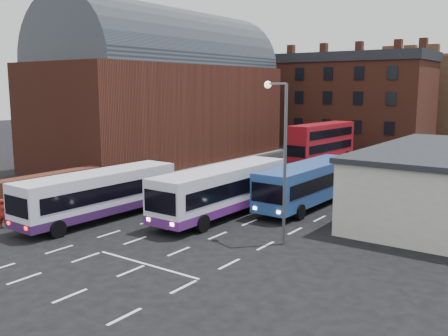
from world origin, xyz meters
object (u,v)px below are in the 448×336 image
Objects in this scene: bus_white_outbound at (99,192)px; bus_red_double at (322,142)px; pedestrian_red at (3,213)px; bus_blue at (308,182)px; street_lamp at (281,147)px; bus_white_inbound at (222,187)px.

bus_white_outbound is 28.92m from bus_red_double.
pedestrian_red is (-3.05, -4.42, -0.86)m from bus_white_outbound.
bus_blue is 6.23× the size of pedestrian_red.
street_lamp is (9.89, -26.58, 2.79)m from bus_red_double.
bus_blue is (8.76, 10.32, -0.02)m from bus_white_outbound.
bus_white_inbound is 6.98m from street_lamp.
bus_white_inbound reaches higher than bus_white_outbound.
pedestrian_red is at bearing 48.29° from bus_white_inbound.
bus_red_double is (-4.29, 23.87, 0.38)m from bus_white_inbound.
bus_blue is 20.05m from bus_red_double.
pedestrian_red is at bearing 52.27° from bus_blue.
bus_white_inbound is 6.23m from bus_blue.
street_lamp reaches higher than pedestrian_red.
pedestrian_red is (-8.54, -9.43, -0.94)m from bus_white_inbound.
bus_white_outbound is at bearing 42.83° from bus_white_inbound.
street_lamp is (2.33, -8.02, 3.27)m from bus_blue.
bus_white_inbound reaches higher than bus_blue.
bus_red_double is at bearing -79.36° from bus_white_inbound.
street_lamp reaches higher than bus_white_outbound.
bus_white_outbound is 6.30× the size of pedestrian_red.
street_lamp is at bearing 163.34° from pedestrian_red.
bus_red_double reaches higher than bus_white_outbound.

